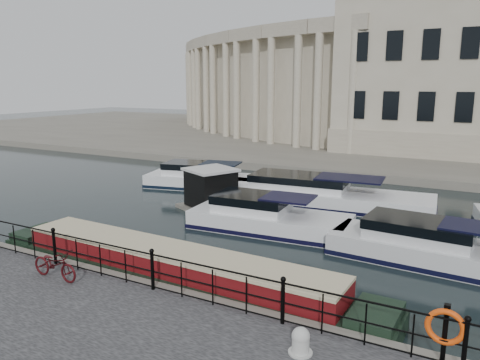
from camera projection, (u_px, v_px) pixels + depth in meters
name	position (u px, v px, depth m)	size (l,w,h in m)	color
ground_plane	(198.00, 279.00, 15.35)	(160.00, 160.00, 0.00)	black
far_bank	(405.00, 141.00, 48.80)	(120.00, 42.00, 0.55)	#6B665B
railing	(152.00, 268.00, 13.17)	(24.14, 0.14, 1.22)	black
civic_building	(392.00, 75.00, 44.19)	(53.55, 31.84, 16.85)	#ADA38C
bicycle	(55.00, 264.00, 13.92)	(0.62, 1.77, 0.93)	#3E0B0E
mooring_bollard	(301.00, 341.00, 10.11)	(0.54, 0.54, 0.60)	#BABBB6
life_ring_post	(445.00, 328.00, 9.61)	(0.81, 0.21, 1.32)	black
narrowboat	(171.00, 273.00, 14.86)	(14.26, 2.29, 1.52)	black
harbour_hut	(211.00, 191.00, 23.55)	(3.75, 3.51, 2.18)	#6B665B
cabin_cruisers	(328.00, 209.00, 22.39)	(24.80, 10.02, 1.99)	white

